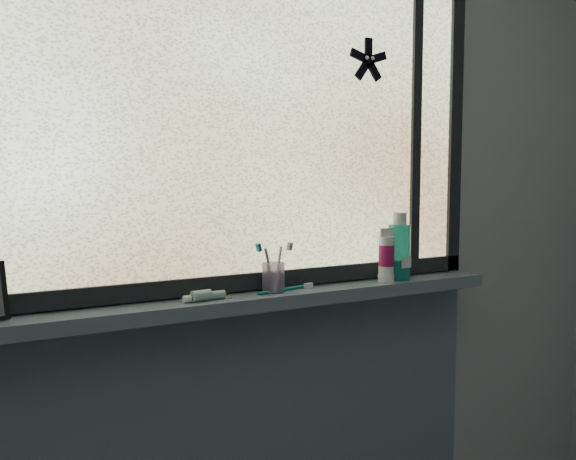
# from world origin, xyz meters

# --- Properties ---
(wall_back) EXTENTS (3.00, 0.01, 2.50)m
(wall_back) POSITION_xyz_m (0.00, 1.30, 1.25)
(wall_back) COLOR #9EA3A8
(wall_back) RESTS_ON ground
(windowsill) EXTENTS (1.62, 0.14, 0.04)m
(windowsill) POSITION_xyz_m (0.00, 1.23, 1.00)
(windowsill) COLOR slate
(windowsill) RESTS_ON wall_back
(window_pane) EXTENTS (1.50, 0.01, 1.00)m
(window_pane) POSITION_xyz_m (0.00, 1.28, 1.53)
(window_pane) COLOR silver
(window_pane) RESTS_ON wall_back
(frame_bottom) EXTENTS (1.60, 0.03, 0.05)m
(frame_bottom) POSITION_xyz_m (0.00, 1.28, 1.05)
(frame_bottom) COLOR black
(frame_bottom) RESTS_ON windowsill
(frame_right) EXTENTS (0.05, 0.03, 1.10)m
(frame_right) POSITION_xyz_m (0.78, 1.28, 1.53)
(frame_right) COLOR black
(frame_right) RESTS_ON wall_back
(frame_mullion) EXTENTS (0.03, 0.03, 1.00)m
(frame_mullion) POSITION_xyz_m (0.60, 1.28, 1.53)
(frame_mullion) COLOR black
(frame_mullion) RESTS_ON wall_back
(starfish_sticker) EXTENTS (0.15, 0.02, 0.15)m
(starfish_sticker) POSITION_xyz_m (0.40, 1.27, 1.72)
(starfish_sticker) COLOR black
(starfish_sticker) RESTS_ON window_pane
(toothpaste_tube) EXTENTS (0.17, 0.05, 0.03)m
(toothpaste_tube) POSITION_xyz_m (-0.18, 1.21, 1.04)
(toothpaste_tube) COLOR silver
(toothpaste_tube) RESTS_ON windowsill
(toothbrush_cup) EXTENTS (0.07, 0.07, 0.09)m
(toothbrush_cup) POSITION_xyz_m (0.04, 1.23, 1.06)
(toothbrush_cup) COLOR #AA91BF
(toothbrush_cup) RESTS_ON windowsill
(toothbrush_lying) EXTENTS (0.22, 0.07, 0.01)m
(toothbrush_lying) POSITION_xyz_m (0.06, 1.23, 1.03)
(toothbrush_lying) COLOR #0D756E
(toothbrush_lying) RESTS_ON windowsill
(mouthwash_bottle) EXTENTS (0.09, 0.09, 0.18)m
(mouthwash_bottle) POSITION_xyz_m (0.50, 1.22, 1.13)
(mouthwash_bottle) COLOR teal
(mouthwash_bottle) RESTS_ON windowsill
(cream_tube) EXTENTS (0.06, 0.06, 0.12)m
(cream_tube) POSITION_xyz_m (0.44, 1.22, 1.11)
(cream_tube) COLOR silver
(cream_tube) RESTS_ON windowsill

